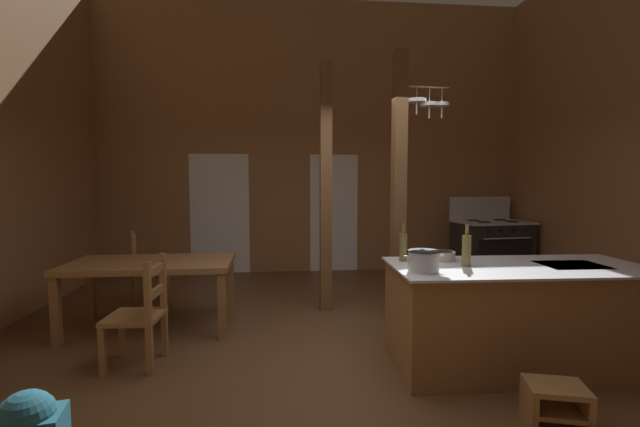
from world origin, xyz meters
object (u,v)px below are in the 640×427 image
object	(u,v)px
stove_range	(491,248)
step_stool	(556,403)
dining_table	(151,269)
mixing_bowl_on_counter	(442,256)
ladderback_chair_near_window	(146,270)
bottle_short_on_counter	(466,250)
bottle_tall_on_counter	(403,246)
kitchen_island	(517,316)
ladderback_chair_by_post	(141,315)
stockpot_on_counter	(424,261)

from	to	relation	value
stove_range	step_stool	xyz separation A→B (m)	(-1.75, -4.15, -0.30)
dining_table	mixing_bowl_on_counter	distance (m)	3.01
ladderback_chair_near_window	dining_table	bearing A→B (deg)	-69.68
step_stool	mixing_bowl_on_counter	distance (m)	1.44
bottle_short_on_counter	ladderback_chair_near_window	bearing A→B (deg)	146.69
stove_range	bottle_tall_on_counter	world-z (taller)	stove_range
step_stool	stove_range	bearing A→B (deg)	67.18
kitchen_island	bottle_tall_on_counter	xyz separation A→B (m)	(-0.93, 0.28, 0.58)
dining_table	bottle_tall_on_counter	xyz separation A→B (m)	(2.48, -0.97, 0.36)
dining_table	bottle_tall_on_counter	bearing A→B (deg)	-21.38
step_stool	bottle_tall_on_counter	world-z (taller)	bottle_tall_on_counter
dining_table	ladderback_chair_by_post	bearing A→B (deg)	-79.35
bottle_short_on_counter	bottle_tall_on_counter	bearing A→B (deg)	150.25
kitchen_island	mixing_bowl_on_counter	distance (m)	0.80
kitchen_island	stove_range	bearing A→B (deg)	65.51
mixing_bowl_on_counter	bottle_tall_on_counter	distance (m)	0.37
dining_table	bottle_tall_on_counter	world-z (taller)	bottle_tall_on_counter
stockpot_on_counter	step_stool	bearing A→B (deg)	-51.08
ladderback_chair_by_post	stove_range	bearing A→B (deg)	31.76
ladderback_chair_near_window	ladderback_chair_by_post	world-z (taller)	same
kitchen_island	step_stool	world-z (taller)	kitchen_island
ladderback_chair_near_window	stockpot_on_counter	xyz separation A→B (m)	(2.85, -2.32, 0.51)
ladderback_chair_by_post	bottle_tall_on_counter	bearing A→B (deg)	-1.03
ladderback_chair_near_window	bottle_short_on_counter	world-z (taller)	bottle_short_on_counter
ladderback_chair_by_post	stockpot_on_counter	distance (m)	2.44
ladderback_chair_near_window	bottle_tall_on_counter	world-z (taller)	bottle_tall_on_counter
ladderback_chair_near_window	mixing_bowl_on_counter	world-z (taller)	mixing_bowl_on_counter
stove_range	step_stool	size ratio (longest dim) A/B	3.12
ladderback_chair_near_window	stockpot_on_counter	size ratio (longest dim) A/B	2.97
step_stool	stockpot_on_counter	world-z (taller)	stockpot_on_counter
step_stool	ladderback_chair_by_post	xyz separation A→B (m)	(-2.96, 1.24, 0.27)
kitchen_island	mixing_bowl_on_counter	xyz separation A→B (m)	(-0.57, 0.28, 0.48)
ladderback_chair_by_post	bottle_short_on_counter	bearing A→B (deg)	-6.34
ladderback_chair_near_window	stockpot_on_counter	world-z (taller)	stockpot_on_counter
bottle_short_on_counter	step_stool	bearing A→B (deg)	-78.54
ladderback_chair_by_post	mixing_bowl_on_counter	bearing A→B (deg)	-0.85
ladderback_chair_near_window	stove_range	bearing A→B (deg)	11.49
ladderback_chair_by_post	mixing_bowl_on_counter	distance (m)	2.70
ladderback_chair_by_post	bottle_tall_on_counter	xyz separation A→B (m)	(2.30, -0.04, 0.56)
ladderback_chair_near_window	ladderback_chair_by_post	size ratio (longest dim) A/B	1.00
bottle_tall_on_counter	dining_table	bearing A→B (deg)	158.62
bottle_tall_on_counter	stockpot_on_counter	bearing A→B (deg)	-85.35
ladderback_chair_near_window	step_stool	bearing A→B (deg)	-41.66
dining_table	ladderback_chair_by_post	xyz separation A→B (m)	(0.17, -0.93, -0.20)
stove_range	ladderback_chair_by_post	distance (m)	5.53
kitchen_island	stockpot_on_counter	bearing A→B (deg)	-170.54
bottle_short_on_counter	kitchen_island	bearing A→B (deg)	-2.07
step_stool	bottle_tall_on_counter	size ratio (longest dim) A/B	1.25
stove_range	mixing_bowl_on_counter	world-z (taller)	stove_range
ladderback_chair_by_post	stockpot_on_counter	world-z (taller)	stockpot_on_counter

